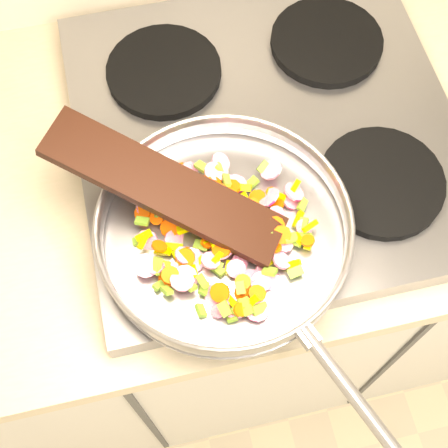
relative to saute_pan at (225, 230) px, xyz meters
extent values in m
cube|color=#939399|center=(0.11, 0.18, -0.06)|extent=(0.60, 0.60, 0.04)
cylinder|color=black|center=(-0.03, 0.04, -0.04)|extent=(0.19, 0.19, 0.02)
cylinder|color=black|center=(0.25, 0.04, -0.04)|extent=(0.19, 0.19, 0.02)
cylinder|color=black|center=(-0.03, 0.32, -0.04)|extent=(0.19, 0.19, 0.02)
cylinder|color=black|center=(0.25, 0.32, -0.04)|extent=(0.19, 0.19, 0.02)
cylinder|color=#9E9EA5|center=(0.00, 0.00, -0.02)|extent=(0.35, 0.35, 0.01)
torus|color=#9E9EA5|center=(0.00, 0.00, 0.00)|extent=(0.39, 0.39, 0.04)
torus|color=#9E9EA5|center=(0.00, 0.00, 0.02)|extent=(0.36, 0.36, 0.01)
cylinder|color=#9E9EA5|center=(0.10, -0.25, 0.01)|extent=(0.09, 0.18, 0.02)
cube|color=#9E9EA5|center=(0.07, -0.17, 0.01)|extent=(0.03, 0.04, 0.02)
cylinder|color=#DD1561|center=(-0.12, -0.03, 0.00)|extent=(0.05, 0.05, 0.02)
cylinder|color=#F25304|center=(-0.06, -0.02, -0.02)|extent=(0.03, 0.03, 0.02)
cylinder|color=#F25304|center=(0.08, 0.04, -0.01)|extent=(0.03, 0.03, 0.01)
cube|color=#74A42B|center=(-0.05, -0.07, 0.00)|extent=(0.02, 0.03, 0.02)
cube|color=#D8CF00|center=(0.08, 0.04, -0.02)|extent=(0.02, 0.02, 0.01)
cube|color=#74A42B|center=(-0.05, 0.03, -0.01)|extent=(0.02, 0.02, 0.01)
cylinder|color=#F25304|center=(0.00, 0.08, -0.01)|extent=(0.03, 0.04, 0.02)
cube|color=#74A42B|center=(-0.04, 0.07, 0.00)|extent=(0.02, 0.02, 0.02)
cylinder|color=#DD1561|center=(-0.07, -0.06, 0.00)|extent=(0.05, 0.05, 0.01)
cylinder|color=#F25304|center=(-0.03, -0.01, -0.01)|extent=(0.03, 0.03, 0.01)
cube|color=#74A42B|center=(-0.10, -0.03, 0.00)|extent=(0.02, 0.03, 0.02)
cylinder|color=#DD1561|center=(-0.10, -0.03, -0.01)|extent=(0.04, 0.03, 0.02)
cube|color=#D8CF00|center=(0.00, -0.02, 0.00)|extent=(0.03, 0.02, 0.01)
cube|color=#74A42B|center=(-0.10, -0.07, 0.00)|extent=(0.02, 0.02, 0.02)
cylinder|color=#F25304|center=(-0.06, -0.03, 0.00)|extent=(0.03, 0.03, 0.02)
cube|color=#74A42B|center=(0.02, 0.04, -0.01)|extent=(0.02, 0.02, 0.02)
cube|color=#74A42B|center=(0.12, 0.02, -0.01)|extent=(0.02, 0.02, 0.01)
cube|color=#74A42B|center=(-0.03, 0.02, -0.01)|extent=(0.02, 0.02, 0.02)
cylinder|color=#DD1561|center=(0.02, 0.11, -0.01)|extent=(0.04, 0.04, 0.03)
cylinder|color=#F25304|center=(-0.01, -0.12, 0.00)|extent=(0.03, 0.03, 0.02)
cylinder|color=#F25304|center=(-0.04, 0.12, -0.02)|extent=(0.04, 0.04, 0.02)
cube|color=#74A42B|center=(0.11, -0.03, -0.01)|extent=(0.02, 0.01, 0.02)
cube|color=#D8CF00|center=(-0.07, 0.00, -0.01)|extent=(0.03, 0.02, 0.01)
cube|color=#D8CF00|center=(0.11, 0.00, -0.02)|extent=(0.02, 0.03, 0.01)
cylinder|color=#F25304|center=(0.02, 0.00, 0.00)|extent=(0.03, 0.03, 0.02)
cylinder|color=#F25304|center=(-0.02, 0.08, -0.01)|extent=(0.03, 0.03, 0.01)
cylinder|color=#DD1561|center=(0.03, -0.08, -0.01)|extent=(0.04, 0.04, 0.02)
cylinder|color=#DD1561|center=(-0.05, -0.03, -0.01)|extent=(0.05, 0.05, 0.02)
cylinder|color=#DD1561|center=(0.08, 0.01, 0.00)|extent=(0.03, 0.03, 0.02)
cube|color=#D8CF00|center=(-0.05, -0.03, -0.02)|extent=(0.03, 0.02, 0.02)
cube|color=#74A42B|center=(0.09, -0.03, -0.01)|extent=(0.02, 0.02, 0.01)
cylinder|color=#DD1561|center=(-0.07, -0.05, -0.01)|extent=(0.05, 0.05, 0.02)
cube|color=#D8CF00|center=(-0.06, -0.05, -0.01)|extent=(0.01, 0.02, 0.02)
cube|color=#74A42B|center=(-0.06, -0.07, 0.00)|extent=(0.02, 0.02, 0.02)
cylinder|color=#DD1561|center=(-0.11, 0.02, -0.02)|extent=(0.04, 0.04, 0.02)
cylinder|color=#DD1561|center=(0.01, -0.04, -0.02)|extent=(0.03, 0.03, 0.01)
cylinder|color=#F25304|center=(0.08, 0.03, -0.01)|extent=(0.02, 0.02, 0.02)
cube|color=#74A42B|center=(0.08, -0.08, -0.01)|extent=(0.02, 0.02, 0.01)
cylinder|color=#F25304|center=(0.07, -0.01, 0.00)|extent=(0.04, 0.03, 0.02)
cylinder|color=#F25304|center=(-0.09, 0.04, -0.01)|extent=(0.03, 0.03, 0.02)
cube|color=#D8CF00|center=(0.00, -0.05, -0.02)|extent=(0.02, 0.03, 0.01)
cube|color=#74A42B|center=(-0.01, 0.11, 0.00)|extent=(0.02, 0.02, 0.01)
cylinder|color=#F25304|center=(-0.09, -0.05, -0.01)|extent=(0.03, 0.04, 0.02)
cylinder|color=#F25304|center=(0.06, -0.04, 0.00)|extent=(0.02, 0.02, 0.01)
cube|color=#D8CF00|center=(0.06, -0.04, -0.01)|extent=(0.02, 0.02, 0.02)
cube|color=#D8CF00|center=(0.09, 0.04, -0.01)|extent=(0.02, 0.02, 0.01)
cylinder|color=#DD1561|center=(-0.10, 0.06, -0.01)|extent=(0.04, 0.04, 0.02)
cube|color=#74A42B|center=(-0.08, -0.05, -0.01)|extent=(0.02, 0.01, 0.01)
cube|color=#D8CF00|center=(-0.01, -0.10, -0.02)|extent=(0.02, 0.02, 0.01)
cube|color=#D8CF00|center=(-0.11, 0.01, 0.00)|extent=(0.02, 0.03, 0.01)
cylinder|color=#DD1561|center=(-0.06, -0.02, 0.00)|extent=(0.03, 0.04, 0.02)
cube|color=#D8CF00|center=(-0.07, -0.01, -0.01)|extent=(0.02, 0.02, 0.01)
cylinder|color=#DD1561|center=(0.11, -0.02, -0.02)|extent=(0.03, 0.03, 0.02)
cube|color=#74A42B|center=(0.06, 0.01, 0.00)|extent=(0.02, 0.02, 0.02)
cylinder|color=#DD1561|center=(-0.03, -0.10, -0.01)|extent=(0.03, 0.04, 0.03)
cylinder|color=#DD1561|center=(0.02, -0.07, -0.01)|extent=(0.03, 0.03, 0.02)
cylinder|color=#DD1561|center=(-0.01, 0.05, -0.02)|extent=(0.04, 0.03, 0.02)
cube|color=#74A42B|center=(0.04, -0.04, 0.00)|extent=(0.02, 0.02, 0.01)
cube|color=#74A42B|center=(0.04, -0.07, 0.00)|extent=(0.02, 0.02, 0.02)
cube|color=#74A42B|center=(0.00, -0.11, -0.01)|extent=(0.02, 0.02, 0.01)
cube|color=#74A42B|center=(0.05, -0.02, 0.00)|extent=(0.02, 0.01, 0.02)
cylinder|color=#DD1561|center=(0.05, -0.09, -0.01)|extent=(0.03, 0.03, 0.02)
cylinder|color=#DD1561|center=(-0.01, -0.03, -0.01)|extent=(0.03, 0.03, 0.02)
cylinder|color=#DD1561|center=(-0.05, 0.05, -0.02)|extent=(0.03, 0.04, 0.04)
cylinder|color=#F25304|center=(-0.01, 0.08, 0.00)|extent=(0.03, 0.03, 0.01)
cylinder|color=#DD1561|center=(0.05, -0.03, -0.01)|extent=(0.03, 0.03, 0.01)
cylinder|color=#DD1561|center=(-0.02, -0.11, -0.02)|extent=(0.04, 0.03, 0.03)
cube|color=#D8CF00|center=(-0.01, -0.02, 0.00)|extent=(0.02, 0.02, 0.01)
cube|color=#74A42B|center=(-0.08, 0.06, -0.01)|extent=(0.02, 0.02, 0.01)
cylinder|color=#DD1561|center=(0.07, -0.06, -0.01)|extent=(0.03, 0.03, 0.02)
cylinder|color=#DD1561|center=(-0.03, -0.04, 0.00)|extent=(0.04, 0.04, 0.01)
cylinder|color=#F25304|center=(0.00, -0.09, -0.02)|extent=(0.03, 0.03, 0.02)
cube|color=#D8CF00|center=(0.06, -0.05, -0.02)|extent=(0.02, 0.02, 0.01)
cylinder|color=#DD1561|center=(-0.02, 0.03, -0.01)|extent=(0.04, 0.04, 0.02)
cube|color=#D8CF00|center=(-0.09, -0.01, -0.01)|extent=(0.03, 0.02, 0.02)
cube|color=#74A42B|center=(0.02, -0.12, -0.01)|extent=(0.02, 0.02, 0.02)
cylinder|color=#F25304|center=(0.11, 0.04, -0.01)|extent=(0.04, 0.04, 0.02)
cylinder|color=#F25304|center=(0.05, 0.04, -0.01)|extent=(0.03, 0.03, 0.01)
cylinder|color=#DD1561|center=(0.07, 0.04, 0.00)|extent=(0.03, 0.04, 0.04)
cube|color=#74A42B|center=(0.08, 0.09, 0.00)|extent=(0.02, 0.02, 0.01)
cylinder|color=#DD1561|center=(-0.01, 0.01, 0.00)|extent=(0.04, 0.04, 0.02)
cube|color=#D8CF00|center=(0.03, 0.05, 0.00)|extent=(0.03, 0.02, 0.02)
cylinder|color=#DD1561|center=(-0.03, 0.08, -0.02)|extent=(0.03, 0.03, 0.02)
cube|color=#74A42B|center=(0.02, 0.08, 0.00)|extent=(0.01, 0.03, 0.02)
cube|color=#74A42B|center=(-0.08, 0.05, 0.00)|extent=(0.02, 0.02, 0.02)
cylinder|color=#DD1561|center=(-0.03, 0.09, -0.02)|extent=(0.04, 0.04, 0.02)
cube|color=#D8CF00|center=(0.04, 0.00, -0.01)|extent=(0.02, 0.02, 0.02)
cylinder|color=#F25304|center=(-0.04, 0.05, -0.01)|extent=(0.03, 0.03, 0.01)
cube|color=#D8CF00|center=(-0.01, -0.05, -0.02)|extent=(0.02, 0.02, 0.01)
cube|color=#74A42B|center=(-0.06, -0.10, -0.02)|extent=(0.01, 0.02, 0.01)
cube|color=#74A42B|center=(-0.02, -0.05, -0.01)|extent=(0.02, 0.02, 0.01)
cube|color=#D8CF00|center=(-0.09, 0.06, -0.02)|extent=(0.02, 0.02, 0.01)
cylinder|color=#DD1561|center=(0.04, -0.07, -0.02)|extent=(0.04, 0.04, 0.02)
cube|color=#74A42B|center=(-0.04, -0.01, -0.02)|extent=(0.03, 0.02, 0.01)
cube|color=#74A42B|center=(-0.10, -0.05, -0.01)|extent=(0.02, 0.02, 0.01)
cube|color=#D8CF00|center=(-0.11, 0.02, -0.01)|extent=(0.03, 0.02, 0.01)
cylinder|color=#DD1561|center=(-0.03, -0.09, -0.02)|extent=(0.04, 0.04, 0.02)
cylinder|color=#DD1561|center=(0.01, 0.09, 0.00)|extent=(0.03, 0.03, 0.01)
cylinder|color=#DD1561|center=(0.11, 0.04, 0.00)|extent=(0.03, 0.03, 0.02)
cylinder|color=#DD1561|center=(-0.07, 0.01, -0.02)|extent=(0.04, 0.05, 0.03)
cylinder|color=#DD1561|center=(0.03, 0.07, -0.01)|extent=(0.03, 0.03, 0.02)
cube|color=#74A42B|center=(0.09, -0.03, -0.01)|extent=(0.02, 0.02, 0.02)
cube|color=#74A42B|center=(0.02, 0.10, 0.00)|extent=(0.02, 0.02, 0.02)
cube|color=#74A42B|center=(0.00, -0.11, 0.00)|extent=(0.02, 0.02, 0.02)
cube|color=#D8CF00|center=(-0.04, 0.07, -0.01)|extent=(0.02, 0.02, 0.02)
cylinder|color=#DD1561|center=(0.01, 0.01, -0.01)|extent=(0.05, 0.05, 0.01)
cylinder|color=#DD1561|center=(0.11, 0.03, -0.02)|extent=(0.04, 0.04, 0.02)
cylinder|color=#F25304|center=(0.11, -0.04, 0.00)|extent=(0.02, 0.02, 0.01)
cylinder|color=#F25304|center=(0.02, 0.06, 0.00)|extent=(0.04, 0.04, 0.02)
cylinder|color=#F25304|center=(0.06, 0.04, -0.01)|extent=(0.03, 0.04, 0.02)
cylinder|color=#DD1561|center=(-0.01, 0.02, 0.00)|extent=(0.03, 0.02, 0.02)
cylinder|color=#F25304|center=(-0.07, 0.03, -0.01)|extent=(0.03, 0.03, 0.03)
cube|color=#D8CF00|center=(0.12, -0.02, 0.00)|extent=(0.03, 0.02, 0.01)
cylinder|color=#F25304|center=(0.07, -0.03, 0.00)|extent=(0.03, 0.03, 0.02)
cube|color=#D8CF00|center=(0.11, -0.04, -0.01)|extent=(0.02, 0.02, 0.01)
cylinder|color=#DD1561|center=(-0.03, 0.11, -0.02)|extent=(0.04, 0.04, 0.03)
cylinder|color=#DD1561|center=(0.01, 0.00, -0.01)|extent=(0.03, 0.03, 0.03)
cylinder|color=#F25304|center=(-0.07, 0.10, -0.01)|extent=(0.03, 0.03, 0.01)
cube|color=#D8CF00|center=(-0.02, -0.01, -0.01)|extent=(0.03, 0.02, 0.02)
cube|color=#74A42B|center=(-0.11, 0.04, 0.00)|extent=(0.02, 0.02, 0.01)
cube|color=#D8CF00|center=(-0.04, 0.05, -0.01)|extent=(0.02, 0.02, 0.02)
cube|color=#D8CF00|center=(-0.08, -0.05, -0.01)|extent=(0.03, 0.02, 0.01)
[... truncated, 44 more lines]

